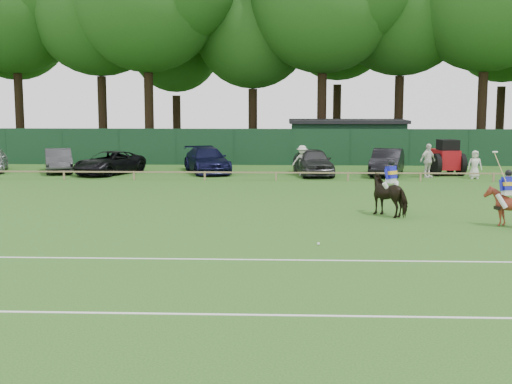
# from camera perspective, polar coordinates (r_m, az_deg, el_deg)

# --- Properties ---
(ground) EXTENTS (160.00, 160.00, 0.00)m
(ground) POSITION_cam_1_polar(r_m,az_deg,el_deg) (20.51, -1.75, -5.01)
(ground) COLOR #1E4C14
(ground) RESTS_ON ground
(horse_dark) EXTENTS (1.95, 2.01, 1.63)m
(horse_dark) POSITION_cam_1_polar(r_m,az_deg,el_deg) (27.19, 11.15, -0.24)
(horse_dark) COLOR black
(horse_dark) RESTS_ON ground
(horse_chestnut) EXTENTS (1.47, 1.57, 1.44)m
(horse_chestnut) POSITION_cam_1_polar(r_m,az_deg,el_deg) (25.98, 20.18, -1.15)
(horse_chestnut) COLOR maroon
(horse_chestnut) RESTS_ON ground
(sedan_grey) EXTENTS (3.00, 4.71, 1.46)m
(sedan_grey) POSITION_cam_1_polar(r_m,az_deg,el_deg) (44.18, -16.14, 2.53)
(sedan_grey) COLOR #303133
(sedan_grey) RESTS_ON ground
(suv_black) EXTENTS (4.09, 5.46, 1.38)m
(suv_black) POSITION_cam_1_polar(r_m,az_deg,el_deg) (42.37, -12.13, 2.39)
(suv_black) COLOR black
(suv_black) RESTS_ON ground
(sedan_navy) EXTENTS (3.78, 5.78, 1.56)m
(sedan_navy) POSITION_cam_1_polar(r_m,az_deg,el_deg) (42.32, -4.11, 2.66)
(sedan_navy) COLOR black
(sedan_navy) RESTS_ON ground
(hatch_grey) EXTENTS (2.63, 4.98, 1.62)m
(hatch_grey) POSITION_cam_1_polar(r_m,az_deg,el_deg) (41.00, 4.78, 2.53)
(hatch_grey) COLOR #313234
(hatch_grey) RESTS_ON ground
(estate_black) EXTENTS (2.79, 5.03, 1.57)m
(estate_black) POSITION_cam_1_polar(r_m,az_deg,el_deg) (41.57, 10.87, 2.46)
(estate_black) COLOR black
(estate_black) RESTS_ON ground
(spectator_left) EXTENTS (1.27, 0.88, 1.80)m
(spectator_left) POSITION_cam_1_polar(r_m,az_deg,el_deg) (40.67, 3.87, 2.63)
(spectator_left) COLOR beige
(spectator_left) RESTS_ON ground
(spectator_mid) EXTENTS (1.22, 1.05, 1.97)m
(spectator_mid) POSITION_cam_1_polar(r_m,az_deg,el_deg) (40.75, 14.13, 2.54)
(spectator_mid) COLOR white
(spectator_mid) RESTS_ON ground
(spectator_right) EXTENTS (0.82, 0.55, 1.62)m
(spectator_right) POSITION_cam_1_polar(r_m,az_deg,el_deg) (40.99, 17.78, 2.19)
(spectator_right) COLOR silver
(spectator_right) RESTS_ON ground
(rider_dark) EXTENTS (0.78, 0.74, 1.41)m
(rider_dark) POSITION_cam_1_polar(r_m,az_deg,el_deg) (27.09, 11.21, 1.29)
(rider_dark) COLOR silver
(rider_dark) RESTS_ON ground
(rider_chestnut) EXTENTS (0.98, 0.51, 2.05)m
(rider_chestnut) POSITION_cam_1_polar(r_m,az_deg,el_deg) (25.88, 20.26, 0.34)
(rider_chestnut) COLOR silver
(rider_chestnut) RESTS_ON ground
(polo_ball) EXTENTS (0.09, 0.09, 0.09)m
(polo_ball) POSITION_cam_1_polar(r_m,az_deg,el_deg) (21.49, 5.23, -4.32)
(polo_ball) COLOR silver
(polo_ball) RESTS_ON ground
(pitch_lines) EXTENTS (60.00, 5.10, 0.01)m
(pitch_lines) POSITION_cam_1_polar(r_m,az_deg,el_deg) (17.12, -2.60, -7.58)
(pitch_lines) COLOR silver
(pitch_lines) RESTS_ON ground
(pitch_rail) EXTENTS (62.10, 0.10, 0.50)m
(pitch_rail) POSITION_cam_1_polar(r_m,az_deg,el_deg) (38.19, 0.18, 1.63)
(pitch_rail) COLOR #997F5B
(pitch_rail) RESTS_ON ground
(perimeter_fence) EXTENTS (92.08, 0.08, 2.50)m
(perimeter_fence) POSITION_cam_1_polar(r_m,az_deg,el_deg) (47.08, 0.60, 3.77)
(perimeter_fence) COLOR #14351E
(perimeter_fence) RESTS_ON ground
(utility_shed) EXTENTS (8.40, 4.40, 3.04)m
(utility_shed) POSITION_cam_1_polar(r_m,az_deg,el_deg) (50.24, 7.58, 4.29)
(utility_shed) COLOR #14331E
(utility_shed) RESTS_ON ground
(tree_row) EXTENTS (96.00, 12.00, 21.00)m
(tree_row) POSITION_cam_1_polar(r_m,az_deg,el_deg) (55.14, 2.94, 3.05)
(tree_row) COLOR #26561C
(tree_row) RESTS_ON ground
(tractor) EXTENTS (1.98, 2.71, 2.12)m
(tractor) POSITION_cam_1_polar(r_m,az_deg,el_deg) (42.58, 15.56, 2.73)
(tractor) COLOR #A00E15
(tractor) RESTS_ON ground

